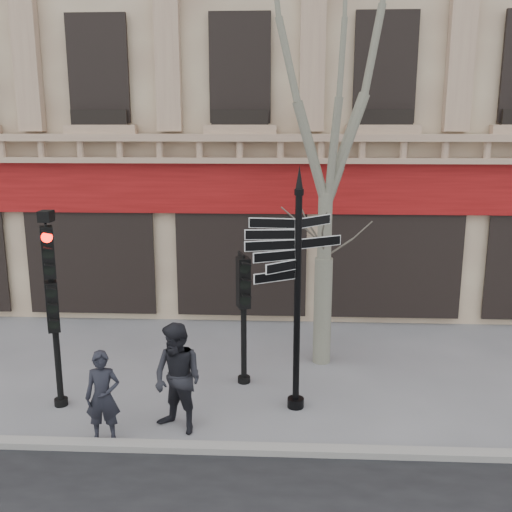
{
  "coord_description": "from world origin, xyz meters",
  "views": [
    {
      "loc": [
        1.1,
        -9.6,
        5.09
      ],
      "look_at": [
        0.6,
        0.6,
        2.79
      ],
      "focal_mm": 40.0,
      "sensor_mm": 36.0,
      "label": 1
    }
  ],
  "objects_px": {
    "fingerpost": "(298,250)",
    "traffic_signal_secondary": "(244,296)",
    "traffic_signal_main": "(52,286)",
    "pedestrian_a": "(103,397)",
    "plane_tree": "(329,59)",
    "pedestrian_b": "(178,379)"
  },
  "relations": [
    {
      "from": "fingerpost",
      "to": "plane_tree",
      "type": "height_order",
      "value": "plane_tree"
    },
    {
      "from": "traffic_signal_main",
      "to": "pedestrian_b",
      "type": "bearing_deg",
      "value": -43.27
    },
    {
      "from": "traffic_signal_secondary",
      "to": "pedestrian_b",
      "type": "bearing_deg",
      "value": -134.33
    },
    {
      "from": "plane_tree",
      "to": "fingerpost",
      "type": "bearing_deg",
      "value": -105.9
    },
    {
      "from": "traffic_signal_main",
      "to": "pedestrian_b",
      "type": "relative_size",
      "value": 1.92
    },
    {
      "from": "traffic_signal_main",
      "to": "traffic_signal_secondary",
      "type": "bearing_deg",
      "value": -5.94
    },
    {
      "from": "plane_tree",
      "to": "pedestrian_a",
      "type": "bearing_deg",
      "value": -137.69
    },
    {
      "from": "traffic_signal_main",
      "to": "pedestrian_a",
      "type": "xyz_separation_m",
      "value": [
        1.21,
        -1.17,
        -1.54
      ]
    },
    {
      "from": "traffic_signal_main",
      "to": "plane_tree",
      "type": "height_order",
      "value": "plane_tree"
    },
    {
      "from": "traffic_signal_main",
      "to": "traffic_signal_secondary",
      "type": "height_order",
      "value": "traffic_signal_main"
    },
    {
      "from": "fingerpost",
      "to": "pedestrian_a",
      "type": "bearing_deg",
      "value": -177.63
    },
    {
      "from": "fingerpost",
      "to": "traffic_signal_secondary",
      "type": "height_order",
      "value": "fingerpost"
    },
    {
      "from": "fingerpost",
      "to": "pedestrian_a",
      "type": "relative_size",
      "value": 2.85
    },
    {
      "from": "fingerpost",
      "to": "pedestrian_b",
      "type": "xyz_separation_m",
      "value": [
        -2.02,
        -0.94,
        -2.04
      ]
    },
    {
      "from": "traffic_signal_main",
      "to": "pedestrian_b",
      "type": "height_order",
      "value": "traffic_signal_main"
    },
    {
      "from": "plane_tree",
      "to": "pedestrian_a",
      "type": "distance_m",
      "value": 7.63
    },
    {
      "from": "fingerpost",
      "to": "traffic_signal_secondary",
      "type": "relative_size",
      "value": 1.7
    },
    {
      "from": "traffic_signal_secondary",
      "to": "pedestrian_b",
      "type": "relative_size",
      "value": 1.37
    },
    {
      "from": "plane_tree",
      "to": "pedestrian_b",
      "type": "relative_size",
      "value": 4.77
    },
    {
      "from": "plane_tree",
      "to": "pedestrian_a",
      "type": "height_order",
      "value": "plane_tree"
    },
    {
      "from": "traffic_signal_main",
      "to": "pedestrian_a",
      "type": "distance_m",
      "value": 2.28
    },
    {
      "from": "traffic_signal_main",
      "to": "pedestrian_a",
      "type": "bearing_deg",
      "value": -68.97
    }
  ]
}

